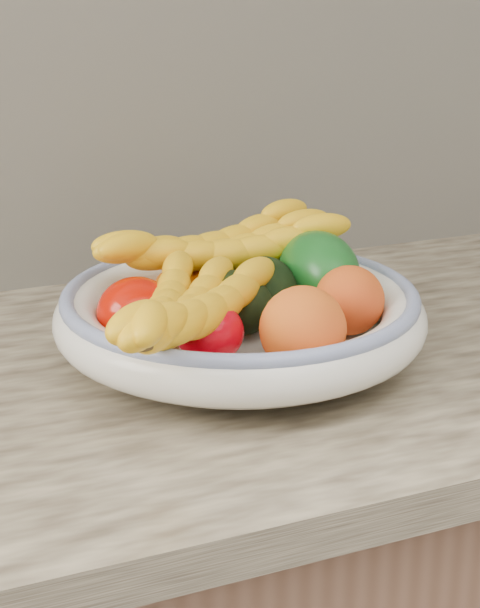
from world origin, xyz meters
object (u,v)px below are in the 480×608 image
banana_bunch_back (219,254)px  banana_bunch_front (183,318)px  fruit_bowl (240,314)px  green_mango (318,271)px

banana_bunch_back → banana_bunch_front: size_ratio=1.00×
fruit_bowl → banana_bunch_front: bearing=-140.0°
fruit_bowl → banana_bunch_back: (0.01, 0.09, 0.04)m
green_mango → banana_bunch_front: 0.22m
green_mango → banana_bunch_front: (-0.19, -0.10, 0.01)m
green_mango → banana_bunch_back: size_ratio=0.40×
banana_bunch_back → banana_bunch_front: 0.19m
green_mango → banana_bunch_back: 0.11m
green_mango → fruit_bowl: bearing=-165.3°
banana_bunch_front → green_mango: bearing=-25.8°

